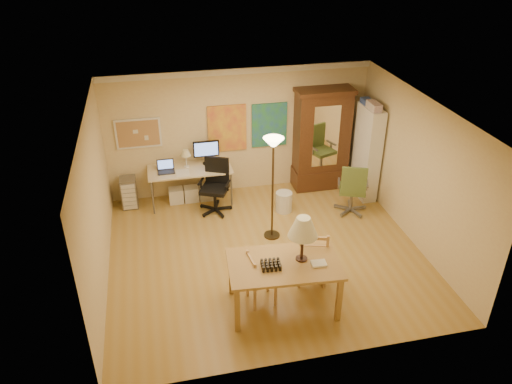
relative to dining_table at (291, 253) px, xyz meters
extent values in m
plane|color=#AC843D|center=(-0.04, 1.38, -0.99)|extent=(5.50, 5.50, 0.00)
cube|color=white|center=(-0.04, 3.84, 1.65)|extent=(5.50, 0.08, 0.12)
cube|color=tan|center=(-2.09, 3.85, 0.51)|extent=(0.90, 0.04, 0.62)
cube|color=yellow|center=(-0.29, 3.85, 0.46)|extent=(0.80, 0.04, 1.00)
cube|color=#2864A2|center=(0.61, 3.85, 0.46)|extent=(0.75, 0.04, 0.95)
cube|color=brown|center=(-0.10, -0.01, -0.18)|extent=(1.73, 1.11, 0.04)
cube|color=brown|center=(-0.88, -0.38, -0.59)|extent=(0.08, 0.08, 0.79)
cube|color=brown|center=(0.62, -0.48, -0.59)|extent=(0.08, 0.08, 0.79)
cube|color=brown|center=(-0.82, 0.46, -0.59)|extent=(0.08, 0.08, 0.79)
cube|color=brown|center=(0.68, 0.36, -0.59)|extent=(0.08, 0.08, 0.79)
cylinder|color=black|center=(0.18, 0.03, -0.15)|extent=(0.18, 0.18, 0.02)
cylinder|color=black|center=(0.18, 0.03, 0.06)|extent=(0.04, 0.04, 0.44)
cone|color=beige|center=(0.18, 0.03, 0.42)|extent=(0.44, 0.44, 0.31)
cube|color=silver|center=(0.39, -0.16, -0.14)|extent=(0.23, 0.18, 0.03)
cube|color=black|center=(-0.32, -0.07, -0.11)|extent=(0.33, 0.26, 0.09)
cube|color=tan|center=(0.52, 0.49, -0.50)|extent=(0.58, 0.57, 0.04)
cube|color=tan|center=(0.77, 0.62, -0.75)|extent=(0.05, 0.05, 0.47)
cube|color=tan|center=(0.38, 0.74, -0.75)|extent=(0.05, 0.05, 0.47)
cube|color=tan|center=(0.67, 0.25, -0.75)|extent=(0.05, 0.05, 0.47)
cube|color=tan|center=(0.27, 0.36, -0.75)|extent=(0.05, 0.05, 0.47)
cube|color=tan|center=(0.67, 0.25, -0.23)|extent=(0.05, 0.05, 0.54)
cube|color=tan|center=(0.27, 0.36, -0.23)|extent=(0.05, 0.05, 0.54)
cube|color=tan|center=(0.47, 0.31, -0.18)|extent=(0.40, 0.14, 0.05)
cube|color=tan|center=(-0.40, 0.18, -0.57)|extent=(0.44, 0.45, 0.04)
cube|color=tan|center=(-0.21, 0.02, -0.79)|extent=(0.04, 0.04, 0.40)
cube|color=tan|center=(-0.25, 0.38, -0.79)|extent=(0.04, 0.04, 0.40)
cube|color=tan|center=(-0.54, -0.01, -0.79)|extent=(0.04, 0.04, 0.40)
cube|color=tan|center=(-0.58, 0.34, -0.79)|extent=(0.04, 0.04, 0.40)
cube|color=tan|center=(-0.54, -0.01, -0.34)|extent=(0.04, 0.04, 0.47)
cube|color=tan|center=(-0.58, 0.34, -0.34)|extent=(0.04, 0.04, 0.47)
cube|color=tan|center=(-0.56, 0.16, -0.29)|extent=(0.07, 0.35, 0.05)
cylinder|color=#3B2B17|center=(0.20, 1.90, -0.97)|extent=(0.30, 0.30, 0.03)
cylinder|color=#3B2B17|center=(0.20, 1.90, -0.02)|extent=(0.04, 0.04, 1.89)
cone|color=#FFE0A5|center=(0.20, 1.90, 0.94)|extent=(0.36, 0.36, 0.15)
cube|color=beige|center=(-1.14, 3.50, -0.23)|extent=(1.71, 0.75, 0.03)
cylinder|color=slate|center=(-1.94, 3.18, -0.61)|extent=(0.04, 0.04, 0.75)
cylinder|color=slate|center=(-0.34, 3.18, -0.61)|extent=(0.04, 0.04, 0.75)
cylinder|color=slate|center=(-1.94, 3.82, -0.61)|extent=(0.04, 0.04, 0.75)
cylinder|color=slate|center=(-0.34, 3.82, -0.61)|extent=(0.04, 0.04, 0.75)
cube|color=black|center=(-1.62, 3.45, -0.20)|extent=(0.34, 0.23, 0.02)
cube|color=black|center=(-1.62, 3.62, -0.09)|extent=(0.34, 0.06, 0.22)
cube|color=black|center=(-0.77, 3.66, 0.13)|extent=(0.53, 0.04, 0.34)
cone|color=beige|center=(-1.20, 3.61, 0.11)|extent=(0.21, 0.21, 0.13)
cube|color=silver|center=(-1.30, 3.34, -0.21)|extent=(0.27, 0.34, 0.01)
cube|color=maroon|center=(-0.56, 3.45, -0.15)|extent=(0.23, 0.17, 0.13)
cube|color=white|center=(-1.46, 3.56, -0.83)|extent=(0.30, 0.26, 0.32)
cube|color=white|center=(-1.14, 3.56, -0.83)|extent=(0.30, 0.26, 0.32)
cube|color=silver|center=(-0.82, 3.56, -0.83)|extent=(0.30, 0.26, 0.32)
cylinder|color=black|center=(-0.71, 3.01, -0.72)|extent=(0.06, 0.06, 0.43)
cube|color=black|center=(-0.71, 3.01, -0.47)|extent=(0.67, 0.66, 0.07)
cube|color=black|center=(-0.62, 3.23, -0.15)|extent=(0.47, 0.25, 0.56)
cube|color=black|center=(-0.97, 3.13, -0.32)|extent=(0.17, 0.31, 0.03)
cube|color=black|center=(-0.46, 2.90, -0.32)|extent=(0.17, 0.31, 0.03)
cylinder|color=slate|center=(1.99, 2.42, -0.72)|extent=(0.06, 0.06, 0.43)
cube|color=#52682E|center=(1.99, 2.42, -0.48)|extent=(0.65, 0.64, 0.07)
cube|color=#52682E|center=(1.90, 2.21, -0.16)|extent=(0.48, 0.23, 0.55)
cube|color=slate|center=(2.25, 2.32, -0.33)|extent=(0.15, 0.31, 0.03)
cube|color=slate|center=(1.73, 2.52, -0.33)|extent=(0.15, 0.31, 0.03)
cube|color=slate|center=(-2.41, 3.61, -0.67)|extent=(0.32, 0.37, 0.64)
cube|color=silver|center=(-2.41, 3.41, -0.67)|extent=(0.28, 0.02, 0.55)
cube|color=#351C0E|center=(1.71, 3.62, 0.09)|extent=(1.13, 0.51, 2.16)
cube|color=#351C0E|center=(1.71, 3.62, -0.76)|extent=(1.17, 0.56, 0.43)
cube|color=white|center=(1.71, 3.36, 0.30)|extent=(0.57, 0.01, 1.34)
cube|color=#351C0E|center=(1.71, 3.62, 1.20)|extent=(1.21, 0.58, 0.08)
cube|color=white|center=(2.51, 3.04, 0.00)|extent=(0.30, 0.79, 1.98)
cube|color=#993333|center=(2.47, 2.89, -0.51)|extent=(0.18, 0.40, 0.24)
cube|color=#334C99|center=(2.47, 3.24, 0.66)|extent=(0.18, 0.28, 0.20)
cylinder|color=silver|center=(0.66, 2.73, -0.78)|extent=(0.34, 0.34, 0.42)
camera|label=1|loc=(-1.78, -5.70, 4.37)|focal=35.00mm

